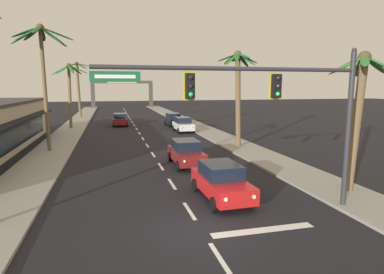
{
  "coord_description": "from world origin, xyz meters",
  "views": [
    {
      "loc": [
        -3.11,
        -10.87,
        5.25
      ],
      "look_at": [
        1.67,
        8.0,
        2.2
      ],
      "focal_mm": 30.24,
      "sensor_mm": 36.0,
      "label": 1
    }
  ],
  "objects_px": {
    "palm_left_farthest": "(78,80)",
    "town_gateway_arch": "(122,90)",
    "sedan_third_in_queue": "(186,152)",
    "sedan_parked_nearest_kerb": "(183,124)",
    "palm_left_third": "(69,83)",
    "traffic_signal_mast": "(279,99)",
    "sedan_parked_mid_kerb": "(173,119)",
    "palm_right_nearest": "(359,100)",
    "palm_right_second": "(238,83)",
    "sedan_lead_at_stop_bar": "(221,181)",
    "palm_left_second": "(41,55)",
    "sedan_oncoming_far": "(120,119)"
  },
  "relations": [
    {
      "from": "sedan_parked_mid_kerb",
      "to": "palm_left_farthest",
      "type": "bearing_deg",
      "value": 132.64
    },
    {
      "from": "sedan_parked_mid_kerb",
      "to": "palm_right_second",
      "type": "relative_size",
      "value": 0.55
    },
    {
      "from": "palm_left_third",
      "to": "sedan_parked_nearest_kerb",
      "type": "bearing_deg",
      "value": -23.67
    },
    {
      "from": "traffic_signal_mast",
      "to": "sedan_lead_at_stop_bar",
      "type": "height_order",
      "value": "traffic_signal_mast"
    },
    {
      "from": "sedan_third_in_queue",
      "to": "palm_right_nearest",
      "type": "height_order",
      "value": "palm_right_nearest"
    },
    {
      "from": "palm_left_second",
      "to": "palm_right_nearest",
      "type": "xyz_separation_m",
      "value": [
        16.63,
        -14.55,
        -3.09
      ]
    },
    {
      "from": "sedan_parked_mid_kerb",
      "to": "palm_left_second",
      "type": "bearing_deg",
      "value": -131.24
    },
    {
      "from": "sedan_third_in_queue",
      "to": "palm_left_farthest",
      "type": "xyz_separation_m",
      "value": [
        -9.86,
        36.41,
        5.41
      ]
    },
    {
      "from": "palm_left_farthest",
      "to": "town_gateway_arch",
      "type": "height_order",
      "value": "palm_left_farthest"
    },
    {
      "from": "palm_right_second",
      "to": "traffic_signal_mast",
      "type": "bearing_deg",
      "value": -105.88
    },
    {
      "from": "traffic_signal_mast",
      "to": "sedan_lead_at_stop_bar",
      "type": "distance_m",
      "value": 4.81
    },
    {
      "from": "sedan_third_in_queue",
      "to": "palm_left_second",
      "type": "bearing_deg",
      "value": 144.9
    },
    {
      "from": "sedan_parked_mid_kerb",
      "to": "palm_left_farthest",
      "type": "distance_m",
      "value": 20.3
    },
    {
      "from": "palm_left_farthest",
      "to": "palm_right_second",
      "type": "height_order",
      "value": "palm_left_farthest"
    },
    {
      "from": "sedan_third_in_queue",
      "to": "sedan_parked_nearest_kerb",
      "type": "relative_size",
      "value": 1.0
    },
    {
      "from": "sedan_parked_mid_kerb",
      "to": "palm_right_nearest",
      "type": "relative_size",
      "value": 0.65
    },
    {
      "from": "sedan_oncoming_far",
      "to": "palm_left_third",
      "type": "distance_m",
      "value": 7.91
    },
    {
      "from": "sedan_third_in_queue",
      "to": "sedan_parked_nearest_kerb",
      "type": "height_order",
      "value": "same"
    },
    {
      "from": "palm_left_farthest",
      "to": "palm_left_third",
      "type": "bearing_deg",
      "value": -88.94
    },
    {
      "from": "traffic_signal_mast",
      "to": "sedan_parked_mid_kerb",
      "type": "xyz_separation_m",
      "value": [
        1.82,
        31.32,
        -3.89
      ]
    },
    {
      "from": "palm_left_farthest",
      "to": "sedan_parked_mid_kerb",
      "type": "bearing_deg",
      "value": -47.36
    },
    {
      "from": "sedan_oncoming_far",
      "to": "sedan_lead_at_stop_bar",
      "type": "bearing_deg",
      "value": -83.11
    },
    {
      "from": "palm_left_second",
      "to": "palm_left_third",
      "type": "distance_m",
      "value": 14.86
    },
    {
      "from": "sedan_third_in_queue",
      "to": "sedan_parked_nearest_kerb",
      "type": "distance_m",
      "value": 16.31
    },
    {
      "from": "sedan_parked_mid_kerb",
      "to": "sedan_lead_at_stop_bar",
      "type": "bearing_deg",
      "value": -96.53
    },
    {
      "from": "palm_left_second",
      "to": "palm_right_second",
      "type": "relative_size",
      "value": 1.22
    },
    {
      "from": "palm_right_nearest",
      "to": "traffic_signal_mast",
      "type": "bearing_deg",
      "value": -162.21
    },
    {
      "from": "palm_left_second",
      "to": "sedan_parked_nearest_kerb",
      "type": "bearing_deg",
      "value": 34.35
    },
    {
      "from": "sedan_lead_at_stop_bar",
      "to": "sedan_third_in_queue",
      "type": "distance_m",
      "value": 6.9
    },
    {
      "from": "palm_left_third",
      "to": "palm_left_farthest",
      "type": "relative_size",
      "value": 0.87
    },
    {
      "from": "traffic_signal_mast",
      "to": "town_gateway_arch",
      "type": "height_order",
      "value": "traffic_signal_mast"
    },
    {
      "from": "sedan_parked_nearest_kerb",
      "to": "town_gateway_arch",
      "type": "bearing_deg",
      "value": 96.37
    },
    {
      "from": "sedan_parked_nearest_kerb",
      "to": "palm_right_second",
      "type": "bearing_deg",
      "value": -79.06
    },
    {
      "from": "traffic_signal_mast",
      "to": "palm_right_nearest",
      "type": "bearing_deg",
      "value": 17.79
    },
    {
      "from": "palm_left_farthest",
      "to": "traffic_signal_mast",
      "type": "bearing_deg",
      "value": -75.95
    },
    {
      "from": "sedan_parked_nearest_kerb",
      "to": "sedan_parked_mid_kerb",
      "type": "xyz_separation_m",
      "value": [
        0.02,
        6.07,
        0.0
      ]
    },
    {
      "from": "traffic_signal_mast",
      "to": "palm_left_third",
      "type": "height_order",
      "value": "palm_left_third"
    },
    {
      "from": "sedan_parked_nearest_kerb",
      "to": "traffic_signal_mast",
      "type": "bearing_deg",
      "value": -94.06
    },
    {
      "from": "sedan_third_in_queue",
      "to": "sedan_parked_mid_kerb",
      "type": "distance_m",
      "value": 22.28
    },
    {
      "from": "traffic_signal_mast",
      "to": "palm_left_third",
      "type": "bearing_deg",
      "value": 109.84
    },
    {
      "from": "palm_right_nearest",
      "to": "palm_left_third",
      "type": "bearing_deg",
      "value": 119.21
    },
    {
      "from": "palm_right_second",
      "to": "town_gateway_arch",
      "type": "height_order",
      "value": "palm_right_second"
    },
    {
      "from": "traffic_signal_mast",
      "to": "town_gateway_arch",
      "type": "bearing_deg",
      "value": 92.67
    },
    {
      "from": "sedan_oncoming_far",
      "to": "palm_left_farthest",
      "type": "distance_m",
      "value": 15.21
    },
    {
      "from": "palm_right_nearest",
      "to": "sedan_lead_at_stop_bar",
      "type": "bearing_deg",
      "value": 173.72
    },
    {
      "from": "palm_left_farthest",
      "to": "palm_right_second",
      "type": "distance_m",
      "value": 35.29
    },
    {
      "from": "sedan_lead_at_stop_bar",
      "to": "traffic_signal_mast",
      "type": "bearing_deg",
      "value": -58.18
    },
    {
      "from": "sedan_parked_nearest_kerb",
      "to": "palm_right_nearest",
      "type": "bearing_deg",
      "value": -81.77
    },
    {
      "from": "town_gateway_arch",
      "to": "traffic_signal_mast",
      "type": "bearing_deg",
      "value": -87.33
    },
    {
      "from": "sedan_parked_mid_kerb",
      "to": "town_gateway_arch",
      "type": "xyz_separation_m",
      "value": [
        -5.13,
        39.73,
        3.5
      ]
    }
  ]
}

